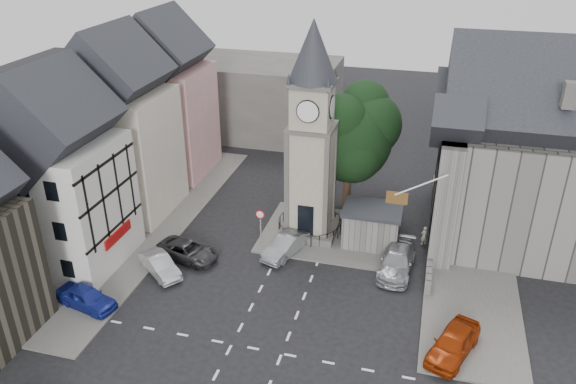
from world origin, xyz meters
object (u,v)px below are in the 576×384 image
(clock_tower, at_px, (312,135))
(stone_shelter, at_px, (372,226))
(car_east_red, at_px, (453,343))
(pedestrian, at_px, (424,236))
(car_west_blue, at_px, (87,298))

(clock_tower, height_order, stone_shelter, clock_tower)
(car_east_red, relative_size, pedestrian, 3.10)
(car_east_red, bearing_deg, pedestrian, 122.39)
(stone_shelter, bearing_deg, car_west_blue, -143.36)
(clock_tower, height_order, car_east_red, clock_tower)
(clock_tower, distance_m, pedestrian, 11.37)
(car_west_blue, xyz_separation_m, car_east_red, (22.31, 1.62, 0.09))
(stone_shelter, distance_m, pedestrian, 4.06)
(stone_shelter, bearing_deg, clock_tower, 174.16)
(car_west_blue, relative_size, car_east_red, 0.89)
(clock_tower, xyz_separation_m, pedestrian, (8.64, 0.53, -7.37))
(stone_shelter, xyz_separation_m, car_east_red, (6.01, -10.50, -0.76))
(clock_tower, xyz_separation_m, car_west_blue, (-11.50, -12.61, -7.42))
(car_west_blue, height_order, car_east_red, car_east_red)
(clock_tower, relative_size, car_west_blue, 3.93)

